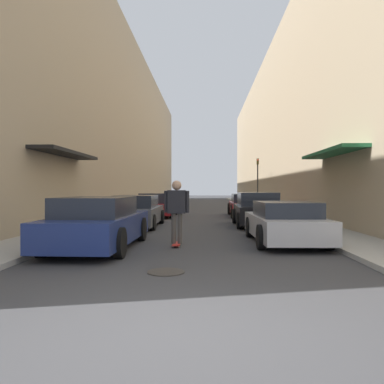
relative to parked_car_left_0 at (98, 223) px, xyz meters
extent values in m
plane|color=#38383A|center=(2.50, 17.17, -0.66)|extent=(125.74, 125.74, 0.00)
cube|color=#A3A099|center=(-1.98, 22.89, -0.60)|extent=(1.80, 57.15, 0.12)
cube|color=#A3A099|center=(6.98, 22.89, -0.60)|extent=(1.80, 57.15, 0.12)
cube|color=tan|center=(-4.88, 22.89, 6.15)|extent=(4.00, 57.15, 13.61)
cube|color=black|center=(-2.48, 4.31, 2.24)|extent=(1.00, 4.80, 0.12)
cube|color=tan|center=(9.88, 22.89, 5.81)|extent=(4.00, 57.15, 12.94)
cube|color=#1E6038|center=(7.48, 4.31, 2.24)|extent=(1.00, 4.80, 0.12)
cube|color=navy|center=(0.00, 0.06, -0.13)|extent=(1.89, 4.63, 0.66)
cube|color=#232833|center=(0.00, -0.17, 0.45)|extent=(1.64, 2.42, 0.49)
cylinder|color=black|center=(-0.90, 1.48, -0.31)|extent=(0.18, 0.70, 0.70)
cylinder|color=black|center=(0.90, 1.48, -0.31)|extent=(0.18, 0.70, 0.70)
cylinder|color=black|center=(-0.90, -1.37, -0.31)|extent=(0.18, 0.70, 0.70)
cylinder|color=black|center=(0.90, -1.37, -0.31)|extent=(0.18, 0.70, 0.70)
cube|color=#515459|center=(-0.01, 5.64, -0.17)|extent=(1.78, 4.53, 0.64)
cube|color=#232833|center=(-0.01, 5.41, 0.40)|extent=(1.54, 2.37, 0.49)
cylinder|color=black|center=(-0.85, 7.04, -0.35)|extent=(0.18, 0.60, 0.60)
cylinder|color=black|center=(0.83, 7.04, -0.35)|extent=(0.18, 0.60, 0.60)
cylinder|color=black|center=(-0.85, 4.24, -0.35)|extent=(0.18, 0.60, 0.60)
cylinder|color=black|center=(0.83, 4.24, -0.35)|extent=(0.18, 0.60, 0.60)
cube|color=maroon|center=(0.06, 11.22, -0.17)|extent=(1.90, 4.08, 0.60)
cube|color=#232833|center=(0.06, 11.02, 0.40)|extent=(1.67, 2.12, 0.53)
cylinder|color=black|center=(-0.86, 12.49, -0.32)|extent=(0.18, 0.67, 0.67)
cylinder|color=black|center=(0.99, 12.49, -0.32)|extent=(0.18, 0.67, 0.67)
cylinder|color=black|center=(-0.86, 9.96, -0.32)|extent=(0.18, 0.67, 0.67)
cylinder|color=black|center=(0.99, 9.96, -0.32)|extent=(0.18, 0.67, 0.67)
cube|color=#B7B7BC|center=(5.09, 1.21, -0.18)|extent=(1.84, 4.18, 0.60)
cube|color=#232833|center=(5.09, 1.00, 0.33)|extent=(1.59, 2.19, 0.42)
cylinder|color=black|center=(4.23, 2.50, -0.33)|extent=(0.18, 0.65, 0.65)
cylinder|color=black|center=(5.95, 2.50, -0.33)|extent=(0.18, 0.65, 0.65)
cylinder|color=black|center=(4.23, -0.07, -0.33)|extent=(0.18, 0.65, 0.65)
cylinder|color=black|center=(5.95, -0.07, -0.33)|extent=(0.18, 0.65, 0.65)
cube|color=black|center=(4.95, 6.10, -0.13)|extent=(1.77, 4.00, 0.68)
cube|color=#232833|center=(4.95, 5.90, 0.48)|extent=(1.54, 2.09, 0.55)
cylinder|color=black|center=(4.11, 7.33, -0.32)|extent=(0.18, 0.66, 0.66)
cylinder|color=black|center=(5.79, 7.33, -0.32)|extent=(0.18, 0.66, 0.66)
cylinder|color=black|center=(4.11, 4.87, -0.32)|extent=(0.18, 0.66, 0.66)
cylinder|color=black|center=(5.79, 4.87, -0.32)|extent=(0.18, 0.66, 0.66)
cube|color=maroon|center=(5.07, 11.68, -0.16)|extent=(1.79, 4.56, 0.61)
cube|color=#232833|center=(5.07, 11.45, 0.39)|extent=(1.55, 2.38, 0.48)
cylinder|color=black|center=(4.23, 13.08, -0.31)|extent=(0.18, 0.69, 0.69)
cylinder|color=black|center=(5.91, 13.08, -0.31)|extent=(0.18, 0.69, 0.69)
cylinder|color=black|center=(4.23, 10.27, -0.31)|extent=(0.18, 0.69, 0.69)
cylinder|color=black|center=(5.91, 10.27, -0.31)|extent=(0.18, 0.69, 0.69)
cube|color=#B2231E|center=(2.03, 0.46, -0.59)|extent=(0.20, 0.78, 0.02)
cylinder|color=beige|center=(1.95, 0.71, -0.63)|extent=(0.03, 0.06, 0.06)
cylinder|color=beige|center=(2.10, 0.71, -0.63)|extent=(0.03, 0.06, 0.06)
cylinder|color=beige|center=(1.95, 0.21, -0.63)|extent=(0.03, 0.06, 0.06)
cylinder|color=beige|center=(2.10, 0.21, -0.63)|extent=(0.03, 0.06, 0.06)
cylinder|color=#47423D|center=(1.94, 0.46, -0.17)|extent=(0.12, 0.12, 0.82)
cylinder|color=#47423D|center=(2.11, 0.46, -0.17)|extent=(0.12, 0.12, 0.82)
cube|color=#232328|center=(2.03, 0.46, 0.55)|extent=(0.49, 0.22, 0.63)
sphere|color=tan|center=(2.03, 0.46, 1.00)|extent=(0.26, 0.26, 0.26)
cylinder|color=#232328|center=(1.73, 0.46, 0.55)|extent=(0.10, 0.10, 0.59)
cylinder|color=#232328|center=(2.32, 0.46, 0.55)|extent=(0.10, 0.10, 0.59)
cylinder|color=#332D28|center=(2.08, -2.74, -0.65)|extent=(0.70, 0.70, 0.02)
cylinder|color=#2D2D2D|center=(6.81, 19.40, 1.36)|extent=(0.10, 0.10, 3.79)
cube|color=#332D0F|center=(6.81, 19.40, 3.03)|extent=(0.16, 0.16, 0.45)
sphere|color=red|center=(6.81, 19.32, 3.14)|extent=(0.11, 0.11, 0.11)
camera|label=1|loc=(2.83, -9.68, 0.90)|focal=35.00mm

